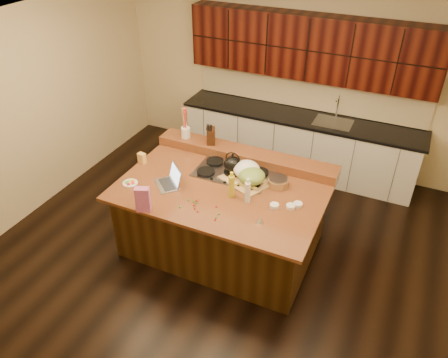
% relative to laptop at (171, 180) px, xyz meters
% --- Properties ---
extents(room, '(5.52, 5.02, 2.72)m').
position_rel_laptop_xyz_m(room, '(0.57, 0.21, 0.37)').
color(room, black).
rests_on(room, ground).
extents(island, '(2.40, 1.60, 0.92)m').
position_rel_laptop_xyz_m(island, '(0.57, 0.21, -0.52)').
color(island, black).
rests_on(island, ground).
extents(back_ledge, '(2.40, 0.30, 0.12)m').
position_rel_laptop_xyz_m(back_ledge, '(0.57, 0.91, -0.00)').
color(back_ledge, black).
rests_on(back_ledge, island).
extents(cooktop, '(0.92, 0.52, 0.05)m').
position_rel_laptop_xyz_m(cooktop, '(0.57, 0.51, -0.05)').
color(cooktop, gray).
rests_on(cooktop, island).
extents(back_counter, '(3.70, 0.66, 2.40)m').
position_rel_laptop_xyz_m(back_counter, '(0.87, 2.43, 0.00)').
color(back_counter, silver).
rests_on(back_counter, ground).
extents(kettle, '(0.24, 0.24, 0.20)m').
position_rel_laptop_xyz_m(kettle, '(0.57, 0.51, 0.08)').
color(kettle, black).
rests_on(kettle, cooktop).
extents(green_bowl, '(0.34, 0.34, 0.17)m').
position_rel_laptop_xyz_m(green_bowl, '(0.87, 0.38, 0.07)').
color(green_bowl, olive).
rests_on(green_bowl, cooktop).
extents(laptop, '(0.41, 0.41, 0.23)m').
position_rel_laptop_xyz_m(laptop, '(0.00, 0.00, 0.00)').
color(laptop, '#B7B7BC').
rests_on(laptop, island).
extents(oil_bottle, '(0.08, 0.08, 0.27)m').
position_rel_laptop_xyz_m(oil_bottle, '(0.74, 0.08, 0.07)').
color(oil_bottle, gold).
rests_on(oil_bottle, island).
extents(vinegar_bottle, '(0.07, 0.07, 0.25)m').
position_rel_laptop_xyz_m(vinegar_bottle, '(0.94, 0.06, 0.06)').
color(vinegar_bottle, silver).
rests_on(vinegar_bottle, island).
extents(wooden_tray, '(0.66, 0.59, 0.22)m').
position_rel_laptop_xyz_m(wooden_tray, '(0.76, 0.48, 0.04)').
color(wooden_tray, tan).
rests_on(wooden_tray, island).
extents(ramekin_a, '(0.12, 0.12, 0.04)m').
position_rel_laptop_xyz_m(ramekin_a, '(1.42, 0.15, -0.04)').
color(ramekin_a, white).
rests_on(ramekin_a, island).
extents(ramekin_b, '(0.12, 0.12, 0.04)m').
position_rel_laptop_xyz_m(ramekin_b, '(1.25, 0.09, -0.04)').
color(ramekin_b, white).
rests_on(ramekin_b, island).
extents(ramekin_c, '(0.12, 0.12, 0.04)m').
position_rel_laptop_xyz_m(ramekin_c, '(1.48, 0.21, -0.04)').
color(ramekin_c, white).
rests_on(ramekin_c, island).
extents(strainer_bowl, '(0.25, 0.25, 0.09)m').
position_rel_laptop_xyz_m(strainer_bowl, '(1.15, 0.50, -0.02)').
color(strainer_bowl, '#996B3F').
rests_on(strainer_bowl, island).
extents(kitchen_timer, '(0.08, 0.08, 0.07)m').
position_rel_laptop_xyz_m(kitchen_timer, '(1.20, -0.21, -0.03)').
color(kitchen_timer, silver).
rests_on(kitchen_timer, island).
extents(pink_bag, '(0.17, 0.14, 0.29)m').
position_rel_laptop_xyz_m(pink_bag, '(-0.02, -0.55, 0.08)').
color(pink_bag, '#BA588D').
rests_on(pink_bag, island).
extents(candy_plate, '(0.21, 0.21, 0.01)m').
position_rel_laptop_xyz_m(candy_plate, '(-0.45, -0.19, -0.05)').
color(candy_plate, white).
rests_on(candy_plate, island).
extents(package_box, '(0.11, 0.08, 0.13)m').
position_rel_laptop_xyz_m(package_box, '(-0.58, 0.27, 0.01)').
color(package_box, '#EDB253').
rests_on(package_box, island).
extents(utensil_crock, '(0.13, 0.13, 0.14)m').
position_rel_laptop_xyz_m(utensil_crock, '(-0.30, 0.91, 0.13)').
color(utensil_crock, white).
rests_on(utensil_crock, back_ledge).
extents(knife_block, '(0.16, 0.19, 0.20)m').
position_rel_laptop_xyz_m(knife_block, '(0.08, 0.91, 0.16)').
color(knife_block, black).
rests_on(knife_block, back_ledge).
extents(gumdrop_0, '(0.02, 0.02, 0.02)m').
position_rel_laptop_xyz_m(gumdrop_0, '(0.68, -0.18, -0.05)').
color(gumdrop_0, red).
rests_on(gumdrop_0, island).
extents(gumdrop_1, '(0.02, 0.02, 0.02)m').
position_rel_laptop_xyz_m(gumdrop_1, '(0.40, -0.20, -0.05)').
color(gumdrop_1, '#198C26').
rests_on(gumdrop_1, island).
extents(gumdrop_2, '(0.02, 0.02, 0.02)m').
position_rel_laptop_xyz_m(gumdrop_2, '(0.43, -0.18, -0.05)').
color(gumdrop_2, red).
rests_on(gumdrop_2, island).
extents(gumdrop_3, '(0.02, 0.02, 0.02)m').
position_rel_laptop_xyz_m(gumdrop_3, '(0.32, -0.35, -0.05)').
color(gumdrop_3, '#198C26').
rests_on(gumdrop_3, island).
extents(gumdrop_4, '(0.02, 0.02, 0.02)m').
position_rel_laptop_xyz_m(gumdrop_4, '(0.76, -0.39, -0.05)').
color(gumdrop_4, red).
rests_on(gumdrop_4, island).
extents(gumdrop_5, '(0.02, 0.02, 0.02)m').
position_rel_laptop_xyz_m(gumdrop_5, '(0.75, -0.35, -0.05)').
color(gumdrop_5, '#198C26').
rests_on(gumdrop_5, island).
extents(gumdrop_6, '(0.02, 0.02, 0.02)m').
position_rel_laptop_xyz_m(gumdrop_6, '(0.44, -0.25, -0.05)').
color(gumdrop_6, red).
rests_on(gumdrop_6, island).
extents(gumdrop_7, '(0.02, 0.02, 0.02)m').
position_rel_laptop_xyz_m(gumdrop_7, '(0.34, -0.20, -0.05)').
color(gumdrop_7, '#198C26').
rests_on(gumdrop_7, island).
extents(gumdrop_8, '(0.02, 0.02, 0.02)m').
position_rel_laptop_xyz_m(gumdrop_8, '(0.53, -0.34, -0.05)').
color(gumdrop_8, red).
rests_on(gumdrop_8, island).
extents(gumdrop_9, '(0.02, 0.02, 0.02)m').
position_rel_laptop_xyz_m(gumdrop_9, '(0.75, -0.28, -0.05)').
color(gumdrop_9, '#198C26').
rests_on(gumdrop_9, island).
extents(gumdrop_10, '(0.02, 0.02, 0.02)m').
position_rel_laptop_xyz_m(gumdrop_10, '(0.48, -0.31, -0.05)').
color(gumdrop_10, red).
rests_on(gumdrop_10, island).
extents(gumdrop_11, '(0.02, 0.02, 0.02)m').
position_rel_laptop_xyz_m(gumdrop_11, '(0.45, -0.21, -0.05)').
color(gumdrop_11, '#198C26').
rests_on(gumdrop_11, island).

